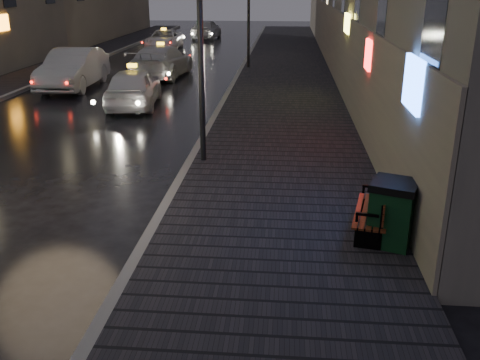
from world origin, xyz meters
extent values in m
plane|color=black|center=(0.00, 0.00, 0.00)|extent=(120.00, 120.00, 0.00)
cube|color=black|center=(3.90, 21.00, 0.07)|extent=(4.60, 58.00, 0.15)
cube|color=slate|center=(1.50, 21.00, 0.07)|extent=(0.20, 58.00, 0.15)
cube|color=black|center=(-8.70, 21.00, 0.07)|extent=(2.40, 58.00, 0.15)
cube|color=slate|center=(-7.40, 21.00, 0.07)|extent=(0.20, 58.00, 0.15)
cylinder|color=black|center=(1.85, 6.00, 2.65)|extent=(0.14, 0.14, 5.00)
cylinder|color=black|center=(1.85, 22.00, 2.65)|extent=(0.14, 0.14, 5.00)
cube|color=black|center=(5.39, 1.42, 0.33)|extent=(0.46, 0.15, 0.37)
cube|color=black|center=(5.58, 1.38, 0.65)|extent=(0.06, 0.06, 0.64)
cube|color=black|center=(5.34, 1.43, 0.77)|extent=(0.38, 0.12, 0.05)
cube|color=black|center=(5.67, 2.76, 0.33)|extent=(0.46, 0.15, 0.37)
cube|color=black|center=(5.87, 2.72, 0.65)|extent=(0.06, 0.06, 0.64)
cube|color=black|center=(5.62, 2.77, 0.77)|extent=(0.38, 0.12, 0.05)
cube|color=#4B1F10|center=(5.53, 2.09, 0.54)|extent=(0.89, 1.73, 0.04)
cube|color=#4B1F10|center=(5.74, 2.05, 0.81)|extent=(0.37, 1.62, 0.37)
cube|color=black|center=(5.80, 1.66, 0.66)|extent=(0.90, 0.90, 1.02)
cube|color=black|center=(5.80, 1.66, 1.23)|extent=(0.97, 0.97, 0.13)
imported|color=silver|center=(-1.79, 12.62, 0.73)|extent=(2.23, 4.49, 1.47)
imported|color=#A1A0A8|center=(-5.46, 16.10, 0.85)|extent=(1.98, 5.21, 1.70)
imported|color=silver|center=(-2.25, 19.28, 0.78)|extent=(2.49, 5.48, 1.56)
imported|color=white|center=(-4.68, 30.76, 0.66)|extent=(2.45, 4.85, 1.32)
imported|color=#A8A9B1|center=(-2.81, 38.20, 0.79)|extent=(2.19, 4.73, 1.57)
camera|label=1|loc=(3.92, -6.93, 4.45)|focal=40.00mm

